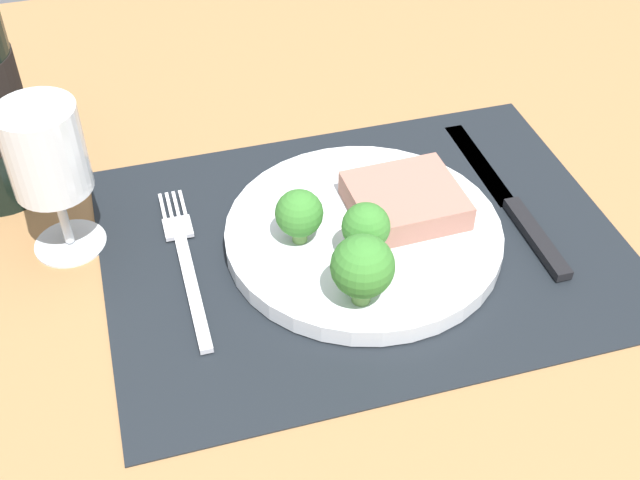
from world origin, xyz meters
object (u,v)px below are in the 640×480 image
plate (363,235)px  steak (405,200)px  fork (186,262)px  wine_glass (47,159)px  knife (513,206)px

plate → steak: size_ratio=2.55×
fork → wine_glass: 13.52cm
plate → fork: plate is taller
steak → wine_glass: wine_glass is taller
knife → steak: bearing=176.9°
wine_glass → fork: bearing=-31.0°
steak → fork: bearing=179.2°
knife → wine_glass: wine_glass is taller
steak → wine_glass: (-27.94, 5.71, 5.95)cm
knife → wine_glass: 39.52cm
plate → steak: 4.60cm
fork → steak: bearing=1.6°
fork → knife: knife is taller
steak → fork: steak is taller
fork → wine_glass: size_ratio=1.41×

